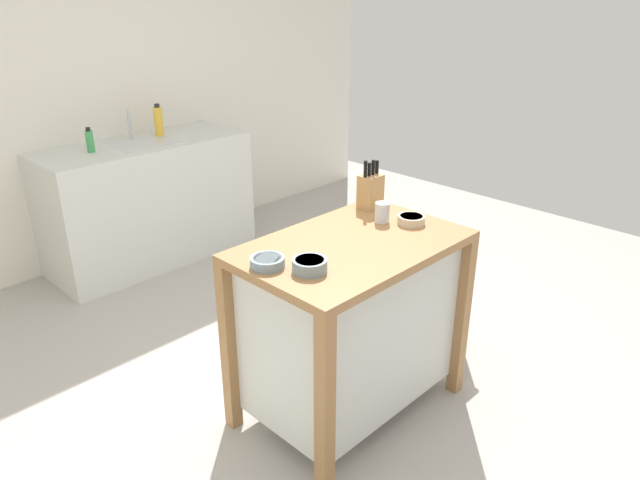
{
  "coord_description": "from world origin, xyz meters",
  "views": [
    {
      "loc": [
        -1.82,
        -1.62,
        1.93
      ],
      "look_at": [
        -0.03,
        0.15,
        0.84
      ],
      "focal_mm": 33.15,
      "sensor_mm": 36.0,
      "label": 1
    }
  ],
  "objects_px": {
    "bowl_stoneware_deep": "(310,265)",
    "sink_faucet": "(130,124)",
    "bottle_hand_soap": "(158,121)",
    "knife_block": "(370,190)",
    "bottle_dish_soap": "(90,141)",
    "bowl_ceramic_wide": "(411,219)",
    "drinking_cup": "(382,212)",
    "kitchen_island": "(351,319)",
    "bowl_ceramic_small": "(267,262)",
    "trash_bin": "(429,293)"
  },
  "relations": [
    {
      "from": "sink_faucet",
      "to": "bowl_ceramic_small",
      "type": "bearing_deg",
      "value": -106.32
    },
    {
      "from": "bowl_ceramic_wide",
      "to": "drinking_cup",
      "type": "relative_size",
      "value": 1.36
    },
    {
      "from": "kitchen_island",
      "to": "bowl_ceramic_wide",
      "type": "bearing_deg",
      "value": -8.0
    },
    {
      "from": "bowl_stoneware_deep",
      "to": "bowl_ceramic_wide",
      "type": "bearing_deg",
      "value": 1.49
    },
    {
      "from": "bowl_ceramic_small",
      "to": "bottle_hand_soap",
      "type": "distance_m",
      "value": 2.39
    },
    {
      "from": "knife_block",
      "to": "bowl_stoneware_deep",
      "type": "bearing_deg",
      "value": -157.47
    },
    {
      "from": "kitchen_island",
      "to": "bowl_ceramic_wide",
      "type": "height_order",
      "value": "bowl_ceramic_wide"
    },
    {
      "from": "bowl_stoneware_deep",
      "to": "trash_bin",
      "type": "bearing_deg",
      "value": 7.35
    },
    {
      "from": "bowl_ceramic_small",
      "to": "bottle_hand_soap",
      "type": "xyz_separation_m",
      "value": [
        0.87,
        2.23,
        0.09
      ]
    },
    {
      "from": "drinking_cup",
      "to": "bottle_hand_soap",
      "type": "distance_m",
      "value": 2.25
    },
    {
      "from": "bottle_dish_soap",
      "to": "drinking_cup",
      "type": "bearing_deg",
      "value": -79.49
    },
    {
      "from": "knife_block",
      "to": "bottle_dish_soap",
      "type": "xyz_separation_m",
      "value": [
        -0.51,
        2.0,
        -0.01
      ]
    },
    {
      "from": "bowl_ceramic_wide",
      "to": "drinking_cup",
      "type": "height_order",
      "value": "drinking_cup"
    },
    {
      "from": "bowl_ceramic_small",
      "to": "trash_bin",
      "type": "bearing_deg",
      "value": -0.52
    },
    {
      "from": "bowl_ceramic_wide",
      "to": "bottle_hand_soap",
      "type": "height_order",
      "value": "bottle_hand_soap"
    },
    {
      "from": "kitchen_island",
      "to": "bowl_ceramic_wide",
      "type": "distance_m",
      "value": 0.55
    },
    {
      "from": "bowl_stoneware_deep",
      "to": "sink_faucet",
      "type": "xyz_separation_m",
      "value": [
        0.58,
        2.43,
        0.09
      ]
    },
    {
      "from": "kitchen_island",
      "to": "bottle_dish_soap",
      "type": "xyz_separation_m",
      "value": [
        -0.12,
        2.23,
        0.47
      ]
    },
    {
      "from": "bowl_ceramic_wide",
      "to": "bowl_stoneware_deep",
      "type": "bearing_deg",
      "value": -178.51
    },
    {
      "from": "knife_block",
      "to": "bottle_hand_soap",
      "type": "bearing_deg",
      "value": 88.36
    },
    {
      "from": "kitchen_island",
      "to": "knife_block",
      "type": "relative_size",
      "value": 4.04
    },
    {
      "from": "trash_bin",
      "to": "drinking_cup",
      "type": "bearing_deg",
      "value": -179.0
    },
    {
      "from": "kitchen_island",
      "to": "bottle_dish_soap",
      "type": "bearing_deg",
      "value": 93.12
    },
    {
      "from": "bottle_dish_soap",
      "to": "bowl_ceramic_wide",
      "type": "bearing_deg",
      "value": -78.1
    },
    {
      "from": "sink_faucet",
      "to": "bottle_hand_soap",
      "type": "xyz_separation_m",
      "value": [
        0.2,
        -0.06,
        -0.0
      ]
    },
    {
      "from": "sink_faucet",
      "to": "bottle_hand_soap",
      "type": "bearing_deg",
      "value": -15.52
    },
    {
      "from": "sink_faucet",
      "to": "bottle_hand_soap",
      "type": "height_order",
      "value": "bottle_hand_soap"
    },
    {
      "from": "knife_block",
      "to": "bottle_dish_soap",
      "type": "distance_m",
      "value": 2.06
    },
    {
      "from": "bowl_ceramic_wide",
      "to": "trash_bin",
      "type": "xyz_separation_m",
      "value": [
        0.39,
        0.12,
        -0.59
      ]
    },
    {
      "from": "drinking_cup",
      "to": "bottle_dish_soap",
      "type": "distance_m",
      "value": 2.2
    },
    {
      "from": "kitchen_island",
      "to": "knife_block",
      "type": "xyz_separation_m",
      "value": [
        0.39,
        0.23,
        0.48
      ]
    },
    {
      "from": "bowl_stoneware_deep",
      "to": "bowl_ceramic_wide",
      "type": "xyz_separation_m",
      "value": [
        0.69,
        0.02,
        -0.01
      ]
    },
    {
      "from": "bottle_hand_soap",
      "to": "sink_faucet",
      "type": "bearing_deg",
      "value": 164.48
    },
    {
      "from": "kitchen_island",
      "to": "drinking_cup",
      "type": "bearing_deg",
      "value": 12.67
    },
    {
      "from": "kitchen_island",
      "to": "sink_faucet",
      "type": "distance_m",
      "value": 2.43
    },
    {
      "from": "bowl_stoneware_deep",
      "to": "drinking_cup",
      "type": "height_order",
      "value": "drinking_cup"
    },
    {
      "from": "bowl_stoneware_deep",
      "to": "drinking_cup",
      "type": "bearing_deg",
      "value": 12.15
    },
    {
      "from": "kitchen_island",
      "to": "bottle_hand_soap",
      "type": "distance_m",
      "value": 2.41
    },
    {
      "from": "kitchen_island",
      "to": "bowl_ceramic_small",
      "type": "height_order",
      "value": "bowl_ceramic_small"
    },
    {
      "from": "bowl_stoneware_deep",
      "to": "sink_faucet",
      "type": "height_order",
      "value": "sink_faucet"
    },
    {
      "from": "knife_block",
      "to": "trash_bin",
      "type": "xyz_separation_m",
      "value": [
        0.36,
        -0.16,
        -0.66
      ]
    },
    {
      "from": "bowl_ceramic_small",
      "to": "trash_bin",
      "type": "xyz_separation_m",
      "value": [
        1.17,
        -0.01,
        -0.59
      ]
    },
    {
      "from": "kitchen_island",
      "to": "bottle_hand_soap",
      "type": "bearing_deg",
      "value": 78.98
    },
    {
      "from": "bowl_ceramic_small",
      "to": "sink_faucet",
      "type": "xyz_separation_m",
      "value": [
        0.67,
        2.28,
        0.1
      ]
    },
    {
      "from": "knife_block",
      "to": "bottle_dish_soap",
      "type": "bearing_deg",
      "value": 104.38
    },
    {
      "from": "bowl_stoneware_deep",
      "to": "drinking_cup",
      "type": "xyz_separation_m",
      "value": [
        0.61,
        0.13,
        0.02
      ]
    },
    {
      "from": "bowl_stoneware_deep",
      "to": "bowl_ceramic_small",
      "type": "relative_size",
      "value": 1.0
    },
    {
      "from": "kitchen_island",
      "to": "knife_block",
      "type": "height_order",
      "value": "knife_block"
    },
    {
      "from": "bowl_ceramic_small",
      "to": "bottle_hand_soap",
      "type": "relative_size",
      "value": 0.6
    },
    {
      "from": "knife_block",
      "to": "bowl_ceramic_wide",
      "type": "xyz_separation_m",
      "value": [
        -0.03,
        -0.28,
        -0.07
      ]
    }
  ]
}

